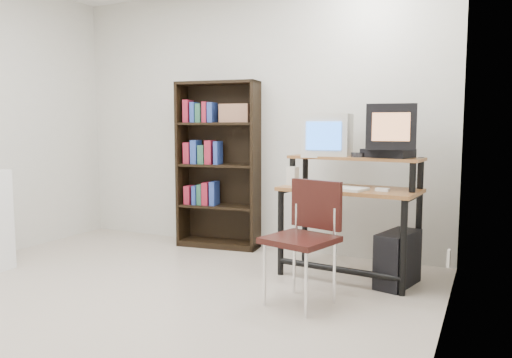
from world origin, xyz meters
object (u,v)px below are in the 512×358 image
at_px(pc_tower, 398,259).
at_px(bookshelf, 219,162).
at_px(computer_desk, 350,195).
at_px(crt_tv, 392,127).
at_px(crt_monitor, 328,135).
at_px(school_chair, 306,228).

bearing_deg(pc_tower, bookshelf, 178.53).
relative_size(computer_desk, crt_tv, 2.71).
bearing_deg(pc_tower, crt_monitor, 175.65).
relative_size(crt_tv, school_chair, 0.49).
bearing_deg(crt_monitor, school_chair, -89.09).
bearing_deg(bookshelf, pc_tower, -22.53).
relative_size(computer_desk, crt_monitor, 2.63).
bearing_deg(bookshelf, computer_desk, -24.01).
distance_m(computer_desk, bookshelf, 1.56).
xyz_separation_m(crt_monitor, crt_tv, (0.55, -0.10, 0.07)).
bearing_deg(crt_tv, bookshelf, 158.55).
relative_size(crt_monitor, pc_tower, 0.96).
distance_m(crt_tv, school_chair, 1.12).
xyz_separation_m(crt_tv, school_chair, (-0.43, -0.76, -0.70)).
relative_size(computer_desk, bookshelf, 0.68).
height_order(computer_desk, school_chair, computer_desk).
height_order(crt_tv, pc_tower, crt_tv).
xyz_separation_m(computer_desk, bookshelf, (-1.48, 0.46, 0.19)).
distance_m(computer_desk, crt_tv, 0.63).
bearing_deg(computer_desk, crt_monitor, 154.41).
bearing_deg(bookshelf, school_chair, -47.63).
height_order(computer_desk, crt_monitor, crt_monitor).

